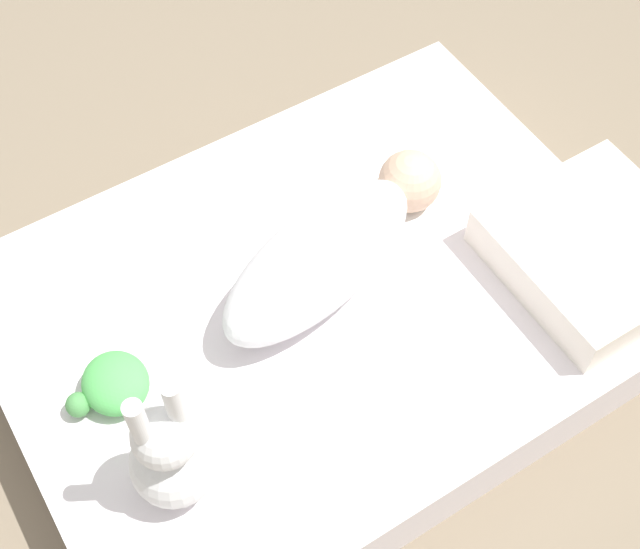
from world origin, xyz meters
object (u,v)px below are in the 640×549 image
at_px(bunny_plush, 171,454).
at_px(pillow, 596,250).
at_px(swaddled_baby, 331,249).
at_px(turtle_plush, 113,385).

bearing_deg(bunny_plush, pillow, 178.02).
height_order(swaddled_baby, turtle_plush, swaddled_baby).
height_order(pillow, bunny_plush, bunny_plush).
bearing_deg(bunny_plush, swaddled_baby, -153.41).
relative_size(pillow, turtle_plush, 2.35).
bearing_deg(pillow, bunny_plush, -1.98).
bearing_deg(swaddled_baby, bunny_plush, -168.77).
distance_m(swaddled_baby, bunny_plush, 0.52).
height_order(swaddled_baby, pillow, swaddled_baby).
xyz_separation_m(swaddled_baby, bunny_plush, (0.47, 0.23, 0.03)).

